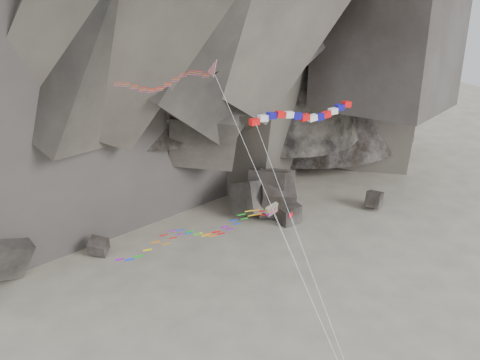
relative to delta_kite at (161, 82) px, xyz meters
name	(u,v)px	position (x,y,z in m)	size (l,w,h in m)	color
boulder_field	(179,222)	(9.83, 31.90, -29.17)	(76.73, 18.35, 9.15)	#47423F
delta_kite	(161,82)	(0.00, 0.00, 0.00)	(16.94, 17.02, 32.01)	red
banner_kite	(304,116)	(12.87, -0.46, -4.04)	(10.95, 17.25, 27.07)	red
parafoil_kite	(193,233)	(1.09, -3.55, -11.98)	(18.84, 13.56, 19.64)	yellow
pennant_kite	(310,268)	(10.60, -6.69, -15.79)	(3.29, 12.65, 18.70)	red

